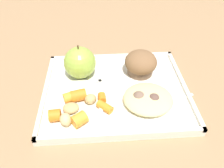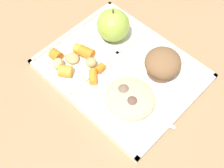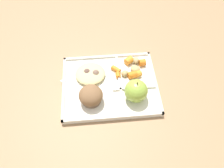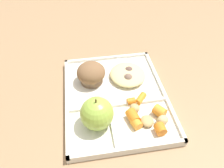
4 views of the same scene
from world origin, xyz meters
name	(u,v)px [view 1 (image 1 of 4)]	position (x,y,z in m)	size (l,w,h in m)	color
ground	(115,93)	(0.00, 0.00, 0.00)	(6.00, 6.00, 0.00)	#997551
lunch_tray	(115,91)	(0.00, 0.00, 0.01)	(0.35, 0.28, 0.02)	silver
green_apple	(80,63)	(-0.09, 0.06, 0.05)	(0.08, 0.08, 0.09)	#93B742
bran_muffin	(141,64)	(0.07, 0.06, 0.04)	(0.08, 0.08, 0.06)	brown
carrot_slice_edge	(105,107)	(-0.03, -0.06, 0.02)	(0.02, 0.02, 0.04)	orange
carrot_slice_diagonal	(55,115)	(-0.14, -0.08, 0.03)	(0.03, 0.03, 0.02)	orange
carrot_slice_large	(79,119)	(-0.08, -0.10, 0.03)	(0.03, 0.03, 0.03)	orange
carrot_slice_back	(69,97)	(-0.11, -0.03, 0.03)	(0.02, 0.02, 0.02)	orange
carrot_slice_center	(102,98)	(-0.03, -0.04, 0.02)	(0.02, 0.02, 0.02)	orange
carrot_slice_small	(79,95)	(-0.09, -0.03, 0.03)	(0.03, 0.03, 0.03)	orange
potato_chunk_large	(90,99)	(-0.06, -0.04, 0.02)	(0.03, 0.03, 0.02)	tan
potato_chunk_corner	(71,108)	(-0.10, -0.06, 0.02)	(0.04, 0.03, 0.02)	tan
potato_chunk_small	(66,120)	(-0.11, -0.10, 0.03)	(0.03, 0.02, 0.03)	tan
egg_noodle_pile	(148,99)	(0.07, -0.05, 0.03)	(0.11, 0.11, 0.02)	#D6C684
meatball_front	(154,100)	(0.08, -0.05, 0.03)	(0.03, 0.03, 0.03)	brown
meatball_back	(139,97)	(0.05, -0.05, 0.03)	(0.03, 0.03, 0.03)	#755B4C
plastic_fork	(158,101)	(0.10, -0.05, 0.01)	(0.15, 0.04, 0.00)	silver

